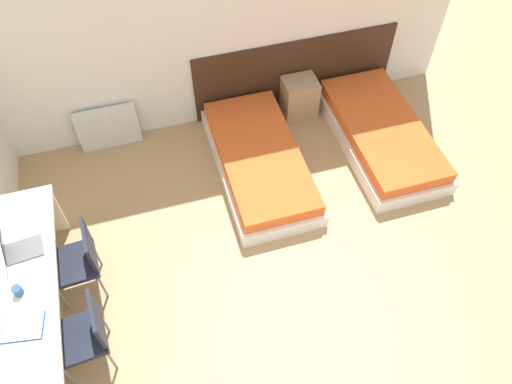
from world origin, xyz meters
name	(u,v)px	position (x,y,z in m)	size (l,w,h in m)	color
wall_back	(210,24)	(0.00, 3.90, 1.35)	(6.02, 0.05, 2.70)	white
headboard_panel	(295,73)	(1.03, 3.86, 0.48)	(2.60, 0.03, 0.96)	#382316
bed_near_window	(260,161)	(0.25, 2.84, 0.16)	(0.96, 1.98, 0.34)	silver
bed_near_door	(381,134)	(1.80, 2.84, 0.16)	(0.96, 1.98, 0.34)	silver
nightstand	(299,97)	(1.03, 3.65, 0.26)	(0.42, 0.35, 0.51)	tan
radiator	(108,127)	(-1.37, 3.78, 0.27)	(0.73, 0.12, 0.54)	silver
desk	(28,303)	(-2.22, 1.51, 0.59)	(0.58, 2.29, 0.74)	beige
chair_near_laptop	(78,259)	(-1.80, 1.88, 0.50)	(0.46, 0.46, 0.86)	black
chair_near_notebook	(85,333)	(-1.80, 1.14, 0.50)	(0.47, 0.47, 0.86)	black
laptop	(17,248)	(-2.24, 1.95, 0.80)	(0.34, 0.26, 0.33)	slate
open_notebook	(23,327)	(-2.22, 1.21, 0.74)	(0.36, 0.29, 0.02)	#1E4793
mug	(18,291)	(-2.24, 1.53, 0.78)	(0.08, 0.08, 0.09)	#2D5184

